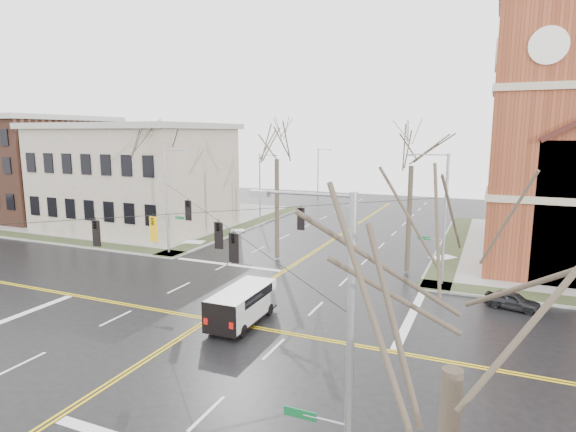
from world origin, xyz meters
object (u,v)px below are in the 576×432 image
at_px(signal_pole_se, 343,362).
at_px(streetlight_north_a, 261,185).
at_px(cargo_van, 244,302).
at_px(tree_nw_far, 157,151).
at_px(signal_pole_ne, 442,216).
at_px(tree_ne, 412,159).
at_px(streetlight_north_b, 319,172).
at_px(tree_nw_near, 277,152).
at_px(tree_se, 454,346).
at_px(parked_car_a, 512,300).
at_px(signal_pole_nw, 168,198).

distance_m(signal_pole_se, streetlight_north_a, 45.20).
xyz_separation_m(signal_pole_se, cargo_van, (-9.33, 11.98, -3.79)).
bearing_deg(signal_pole_se, cargo_van, 127.89).
bearing_deg(tree_nw_far, signal_pole_ne, -3.90).
bearing_deg(tree_ne, tree_nw_far, -178.24).
bearing_deg(streetlight_north_b, cargo_van, -75.09).
bearing_deg(cargo_van, streetlight_north_b, 103.92).
xyz_separation_m(tree_nw_far, tree_nw_near, (11.73, 0.36, 0.03)).
height_order(streetlight_north_a, tree_se, tree_se).
relative_size(cargo_van, parked_car_a, 1.66).
distance_m(cargo_van, tree_nw_far, 21.63).
distance_m(tree_nw_far, tree_nw_near, 11.73).
relative_size(parked_car_a, tree_nw_far, 0.25).
distance_m(signal_pole_se, streetlight_north_b, 63.43).
bearing_deg(streetlight_north_a, streetlight_north_b, 90.00).
bearing_deg(signal_pole_ne, signal_pole_se, -90.00).
bearing_deg(cargo_van, tree_nw_near, 105.85).
distance_m(cargo_van, tree_se, 19.80).
bearing_deg(signal_pole_se, streetlight_north_a, 119.09).
distance_m(tree_nw_far, tree_ne, 22.43).
relative_size(signal_pole_se, streetlight_north_b, 1.12).
relative_size(streetlight_north_b, tree_nw_near, 0.65).
bearing_deg(tree_nw_far, streetlight_north_a, 78.41).
height_order(cargo_van, tree_ne, tree_ne).
distance_m(signal_pole_nw, tree_nw_near, 10.38).
bearing_deg(cargo_van, signal_pole_nw, 139.41).
distance_m(parked_car_a, tree_nw_far, 31.07).
height_order(signal_pole_ne, streetlight_north_a, signal_pole_ne).
bearing_deg(tree_ne, streetlight_north_a, 143.96).
relative_size(parked_car_a, tree_nw_near, 0.25).
relative_size(streetlight_north_a, tree_nw_far, 0.65).
bearing_deg(signal_pole_nw, streetlight_north_b, 88.95).
bearing_deg(cargo_van, streetlight_north_a, 113.70).
bearing_deg(tree_se, signal_pole_se, 135.49).
relative_size(streetlight_north_a, tree_se, 0.83).
relative_size(signal_pole_ne, streetlight_north_b, 1.12).
distance_m(streetlight_north_b, tree_nw_near, 35.80).
xyz_separation_m(signal_pole_nw, tree_ne, (20.05, 2.39, 3.68)).
relative_size(signal_pole_ne, tree_nw_near, 0.73).
height_order(signal_pole_nw, streetlight_north_b, signal_pole_nw).
xyz_separation_m(signal_pole_ne, signal_pole_nw, (-22.64, 0.00, 0.00)).
bearing_deg(parked_car_a, cargo_van, 134.04).
xyz_separation_m(signal_pole_nw, tree_nw_near, (9.36, 2.06, 3.99)).
distance_m(signal_pole_se, tree_nw_near, 28.65).
height_order(signal_pole_ne, tree_se, tree_se).
bearing_deg(signal_pole_nw, parked_car_a, -5.93).
bearing_deg(cargo_van, signal_pole_ne, 48.77).
xyz_separation_m(signal_pole_se, tree_se, (2.68, -2.64, 2.06)).
relative_size(signal_pole_se, streetlight_north_a, 1.12).
distance_m(signal_pole_se, cargo_van, 15.65).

